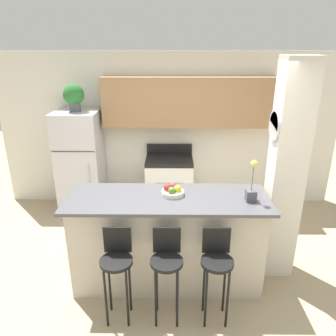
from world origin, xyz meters
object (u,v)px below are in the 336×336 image
at_px(bar_stool_left, 117,263).
at_px(bar_stool_mid, 167,263).
at_px(bar_stool_right, 217,263).
at_px(trash_bin, 115,206).
at_px(refrigerator, 81,163).
at_px(potted_plant_on_fridge, 74,96).
at_px(fruit_bowl, 172,191).
at_px(orchid_vase, 251,189).
at_px(stove_range, 169,184).

bearing_deg(bar_stool_left, bar_stool_mid, 0.00).
relative_size(bar_stool_left, bar_stool_mid, 1.00).
xyz_separation_m(bar_stool_right, trash_bin, (-1.35, 2.08, -0.47)).
bearing_deg(refrigerator, potted_plant_on_fridge, 117.32).
xyz_separation_m(bar_stool_left, fruit_bowl, (0.54, 0.61, 0.49)).
relative_size(bar_stool_left, fruit_bowl, 3.99).
height_order(bar_stool_mid, bar_stool_right, same).
relative_size(orchid_vase, trash_bin, 1.19).
bearing_deg(orchid_vase, bar_stool_right, -129.69).
relative_size(refrigerator, trash_bin, 4.43).
bearing_deg(bar_stool_mid, refrigerator, 121.66).
bearing_deg(potted_plant_on_fridge, orchid_vase, -38.51).
bearing_deg(fruit_bowl, bar_stool_mid, -95.21).
bearing_deg(fruit_bowl, trash_bin, 122.01).
bearing_deg(bar_stool_mid, bar_stool_right, 0.00).
bearing_deg(potted_plant_on_fridge, bar_stool_left, -67.87).
distance_m(bar_stool_mid, potted_plant_on_fridge, 2.99).
relative_size(bar_stool_right, potted_plant_on_fridge, 2.44).
relative_size(stove_range, bar_stool_right, 1.08).
xyz_separation_m(stove_range, orchid_vase, (0.87, -1.88, 0.77)).
xyz_separation_m(refrigerator, bar_stool_mid, (1.42, -2.31, -0.18)).
distance_m(bar_stool_mid, fruit_bowl, 0.78).
height_order(bar_stool_left, bar_stool_mid, same).
bearing_deg(refrigerator, stove_range, 1.92).
bearing_deg(stove_range, trash_bin, -162.52).
relative_size(refrigerator, stove_range, 1.57).
height_order(refrigerator, bar_stool_mid, refrigerator).
bearing_deg(bar_stool_mid, stove_range, 89.78).
bearing_deg(stove_range, potted_plant_on_fridge, -178.09).
height_order(bar_stool_right, fruit_bowl, fruit_bowl).
relative_size(potted_plant_on_fridge, trash_bin, 1.07).
distance_m(stove_range, fruit_bowl, 1.88).
xyz_separation_m(bar_stool_right, potted_plant_on_fridge, (-1.91, 2.31, 1.25)).
bearing_deg(bar_stool_left, refrigerator, 112.13).
bearing_deg(trash_bin, orchid_vase, -42.63).
xyz_separation_m(refrigerator, stove_range, (1.43, 0.05, -0.38)).
distance_m(stove_range, bar_stool_right, 2.41).
xyz_separation_m(refrigerator, potted_plant_on_fridge, (-0.00, 0.00, 1.07)).
relative_size(refrigerator, bar_stool_right, 1.69).
xyz_separation_m(potted_plant_on_fridge, orchid_vase, (2.31, -1.83, -0.68)).
xyz_separation_m(bar_stool_left, bar_stool_right, (0.97, 0.00, 0.00)).
distance_m(bar_stool_mid, orchid_vase, 1.16).
distance_m(bar_stool_mid, trash_bin, 2.30).
xyz_separation_m(bar_stool_mid, bar_stool_right, (0.49, 0.00, 0.00)).
xyz_separation_m(bar_stool_left, trash_bin, (-0.38, 2.08, -0.47)).
bearing_deg(fruit_bowl, stove_range, 91.53).
xyz_separation_m(refrigerator, orchid_vase, (2.31, -1.83, 0.39)).
relative_size(bar_stool_left, trash_bin, 2.61).
distance_m(bar_stool_left, orchid_vase, 1.56).
relative_size(refrigerator, bar_stool_mid, 1.69).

